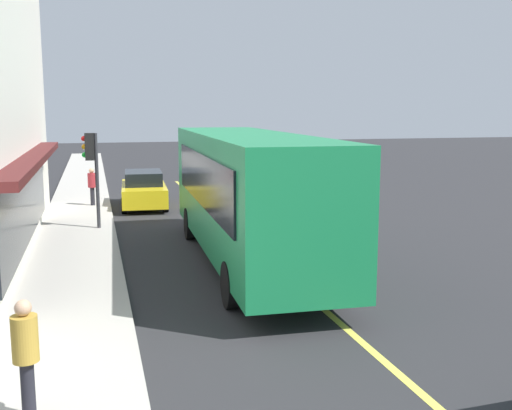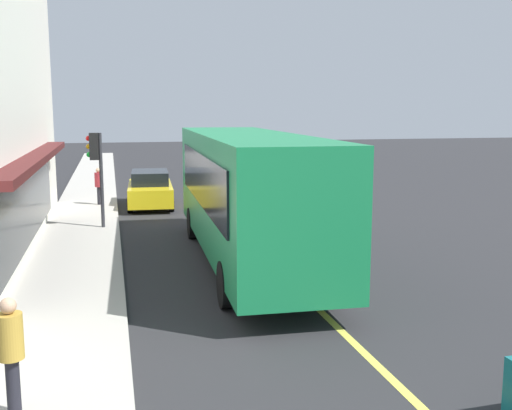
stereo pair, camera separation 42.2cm
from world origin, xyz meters
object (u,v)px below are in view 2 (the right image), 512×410
car_navy (246,176)px  pedestrian_waiting (11,345)px  car_yellow (150,189)px  bus (247,191)px  traffic_light (96,157)px  pedestrian_mid_block (99,183)px

car_navy → pedestrian_waiting: pedestrian_waiting is taller
car_yellow → pedestrian_waiting: size_ratio=2.75×
bus → pedestrian_waiting: size_ratio=7.01×
traffic_light → car_navy: bearing=-38.1°
car_navy → pedestrian_waiting: bearing=160.0°
traffic_light → pedestrian_mid_block: size_ratio=2.06×
bus → car_yellow: bus is taller
car_yellow → pedestrian_mid_block: 2.14m
bus → pedestrian_mid_block: bus is taller
car_navy → pedestrian_waiting: 23.62m
traffic_light → car_navy: traffic_light is taller
traffic_light → car_yellow: bearing=-22.6°
car_navy → car_yellow: 6.65m
bus → car_navy: bearing=-12.4°
car_navy → pedestrian_waiting: (-22.18, 8.09, 0.36)m
pedestrian_waiting → pedestrian_mid_block: size_ratio=1.03×
car_yellow → car_navy: bearing=-50.7°
pedestrian_waiting → pedestrian_mid_block: pedestrian_waiting is taller
car_yellow → pedestrian_mid_block: pedestrian_mid_block is taller
car_navy → car_yellow: same height
car_navy → bus: bearing=167.6°
bus → car_yellow: size_ratio=2.55×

